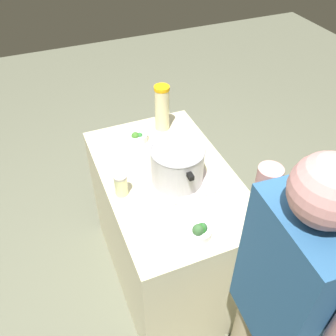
{
  "coord_description": "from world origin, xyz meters",
  "views": [
    {
      "loc": [
        1.31,
        -0.53,
        2.2
      ],
      "look_at": [
        0.0,
        0.0,
        0.95
      ],
      "focal_mm": 39.03,
      "sensor_mm": 36.0,
      "label": 1
    }
  ],
  "objects_px": {
    "cooking_pot": "(177,164)",
    "broccoli_bowl_front": "(200,231)",
    "mason_jar": "(121,185)",
    "person_cook": "(277,316)",
    "broccoli_bowl_center": "(137,137)",
    "lemonade_pitcher": "(162,108)"
  },
  "relations": [
    {
      "from": "cooking_pot",
      "to": "person_cook",
      "type": "height_order",
      "value": "person_cook"
    },
    {
      "from": "broccoli_bowl_front",
      "to": "person_cook",
      "type": "relative_size",
      "value": 0.07
    },
    {
      "from": "mason_jar",
      "to": "broccoli_bowl_front",
      "type": "bearing_deg",
      "value": 32.41
    },
    {
      "from": "person_cook",
      "to": "mason_jar",
      "type": "bearing_deg",
      "value": -158.03
    },
    {
      "from": "mason_jar",
      "to": "person_cook",
      "type": "relative_size",
      "value": 0.07
    },
    {
      "from": "lemonade_pitcher",
      "to": "person_cook",
      "type": "relative_size",
      "value": 0.17
    },
    {
      "from": "mason_jar",
      "to": "broccoli_bowl_front",
      "type": "height_order",
      "value": "mason_jar"
    },
    {
      "from": "broccoli_bowl_front",
      "to": "broccoli_bowl_center",
      "type": "bearing_deg",
      "value": -177.41
    },
    {
      "from": "lemonade_pitcher",
      "to": "broccoli_bowl_center",
      "type": "distance_m",
      "value": 0.23
    },
    {
      "from": "lemonade_pitcher",
      "to": "mason_jar",
      "type": "xyz_separation_m",
      "value": [
        0.45,
        -0.39,
        -0.08
      ]
    },
    {
      "from": "lemonade_pitcher",
      "to": "person_cook",
      "type": "distance_m",
      "value": 1.29
    },
    {
      "from": "cooking_pot",
      "to": "person_cook",
      "type": "bearing_deg",
      "value": 3.05
    },
    {
      "from": "mason_jar",
      "to": "broccoli_bowl_center",
      "type": "distance_m",
      "value": 0.44
    },
    {
      "from": "cooking_pot",
      "to": "broccoli_bowl_front",
      "type": "relative_size",
      "value": 3.09
    },
    {
      "from": "person_cook",
      "to": "cooking_pot",
      "type": "bearing_deg",
      "value": -176.95
    },
    {
      "from": "broccoli_bowl_front",
      "to": "broccoli_bowl_center",
      "type": "distance_m",
      "value": 0.77
    },
    {
      "from": "lemonade_pitcher",
      "to": "cooking_pot",
      "type": "bearing_deg",
      "value": -12.29
    },
    {
      "from": "lemonade_pitcher",
      "to": "broccoli_bowl_center",
      "type": "xyz_separation_m",
      "value": [
        0.06,
        -0.18,
        -0.12
      ]
    },
    {
      "from": "mason_jar",
      "to": "cooking_pot",
      "type": "bearing_deg",
      "value": 86.99
    },
    {
      "from": "mason_jar",
      "to": "broccoli_bowl_center",
      "type": "bearing_deg",
      "value": 151.71
    },
    {
      "from": "lemonade_pitcher",
      "to": "broccoli_bowl_front",
      "type": "height_order",
      "value": "lemonade_pitcher"
    },
    {
      "from": "lemonade_pitcher",
      "to": "broccoli_bowl_front",
      "type": "distance_m",
      "value": 0.85
    }
  ]
}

